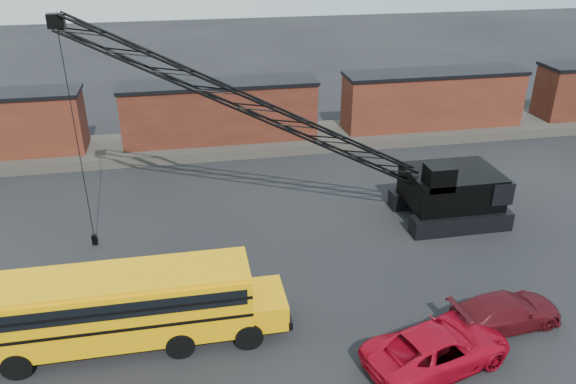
# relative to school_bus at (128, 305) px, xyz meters

# --- Properties ---
(ground) EXTENTS (160.00, 160.00, 0.00)m
(ground) POSITION_rel_school_bus_xyz_m (5.17, -1.84, -1.79)
(ground) COLOR black
(ground) RESTS_ON ground
(gravel_berm) EXTENTS (120.00, 5.00, 0.70)m
(gravel_berm) POSITION_rel_school_bus_xyz_m (5.17, 20.16, -1.44)
(gravel_berm) COLOR #48433B
(gravel_berm) RESTS_ON ground
(boxcar_mid) EXTENTS (13.70, 3.10, 4.17)m
(boxcar_mid) POSITION_rel_school_bus_xyz_m (5.17, 20.16, 0.97)
(boxcar_mid) COLOR #532217
(boxcar_mid) RESTS_ON gravel_berm
(boxcar_east_near) EXTENTS (13.70, 3.10, 4.17)m
(boxcar_east_near) POSITION_rel_school_bus_xyz_m (21.17, 20.16, 0.97)
(boxcar_east_near) COLOR #461C14
(boxcar_east_near) RESTS_ON gravel_berm
(school_bus) EXTENTS (11.65, 2.65, 3.19)m
(school_bus) POSITION_rel_school_bus_xyz_m (0.00, 0.00, 0.00)
(school_bus) COLOR #E49A04
(school_bus) RESTS_ON ground
(red_pickup) EXTENTS (6.25, 4.13, 1.60)m
(red_pickup) POSITION_rel_school_bus_xyz_m (11.20, -3.35, -1.00)
(red_pickup) COLOR #AA081B
(red_pickup) RESTS_ON ground
(maroon_suv) EXTENTS (4.96, 2.48, 1.38)m
(maroon_suv) POSITION_rel_school_bus_xyz_m (14.88, -1.77, -1.10)
(maroon_suv) COLOR #4B0D13
(maroon_suv) RESTS_ON ground
(crawler_crane) EXTENTS (22.20, 4.20, 11.62)m
(crawler_crane) POSITION_rel_school_bus_xyz_m (8.09, 7.62, 4.08)
(crawler_crane) COLOR black
(crawler_crane) RESTS_ON ground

